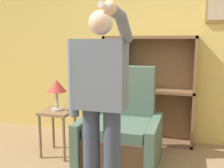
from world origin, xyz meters
TOP-DOWN VIEW (x-y plane):
  - wall_back at (0.01, 2.03)m, footprint 8.00×0.11m
  - bookcase at (-0.24, 1.87)m, footprint 1.31×0.28m
  - armchair at (-0.26, 1.05)m, footprint 0.91×0.84m
  - person_standing at (-0.23, 0.18)m, footprint 0.57×0.78m
  - side_table at (-1.12, 1.07)m, footprint 0.39×0.39m
  - table_lamp at (-1.12, 1.07)m, footprint 0.25×0.25m

SIDE VIEW (x-z plane):
  - armchair at x=-0.26m, z-range -0.22..0.96m
  - side_table at x=-1.12m, z-range 0.18..0.78m
  - bookcase at x=-0.24m, z-range 0.00..1.56m
  - table_lamp at x=-1.12m, z-range 0.70..1.10m
  - person_standing at x=-0.23m, z-range 0.13..1.86m
  - wall_back at x=0.01m, z-range 0.00..2.80m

